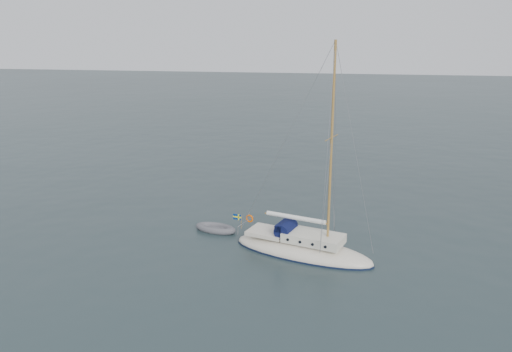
# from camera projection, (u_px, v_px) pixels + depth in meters

# --- Properties ---
(ground) EXTENTS (300.00, 300.00, 0.00)m
(ground) POSITION_uv_depth(u_px,v_px,m) (282.00, 250.00, 27.53)
(ground) COLOR black
(ground) RESTS_ON ground
(sailboat) EXTENTS (8.27, 2.48, 11.77)m
(sailboat) POSITION_uv_depth(u_px,v_px,m) (303.00, 238.00, 26.88)
(sailboat) COLOR beige
(sailboat) RESTS_ON ground
(dinghy) EXTENTS (2.67, 1.20, 0.38)m
(dinghy) POSITION_uv_depth(u_px,v_px,m) (216.00, 228.00, 30.28)
(dinghy) COLOR #525257
(dinghy) RESTS_ON ground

